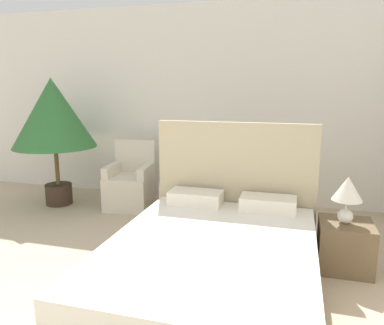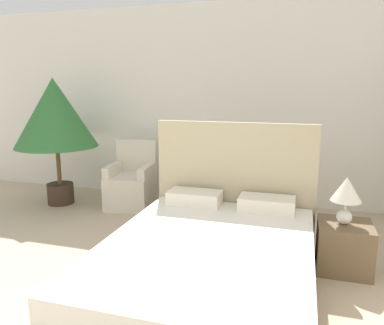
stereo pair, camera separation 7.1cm
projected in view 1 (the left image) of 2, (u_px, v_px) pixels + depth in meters
wall_back at (207, 105)px, 5.59m from camera, size 10.00×0.06×2.90m
bed at (213, 262)px, 3.11m from camera, size 1.69×2.25×1.35m
armchair_near_window_left at (130, 187)px, 5.40m from camera, size 0.68×0.71×0.94m
armchair_near_window_right at (190, 191)px, 5.15m from camera, size 0.69×0.72×0.94m
potted_palm at (53, 115)px, 5.32m from camera, size 1.17×1.17×1.84m
nightstand at (345, 246)px, 3.56m from camera, size 0.49×0.48×0.46m
table_lamp at (347, 192)px, 3.44m from camera, size 0.27×0.27×0.45m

